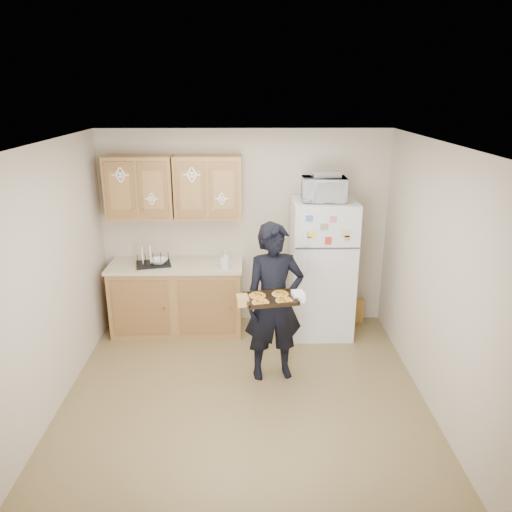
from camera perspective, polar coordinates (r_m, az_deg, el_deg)
The scene contains 23 objects.
floor at distance 5.23m, azimuth -1.37°, elevation -15.70°, with size 3.60×3.60×0.00m, color brown.
ceiling at distance 4.35m, azimuth -1.62°, elevation 12.67°, with size 3.60×3.60×0.00m, color silver.
wall_back at distance 6.35m, azimuth -1.32°, elevation 3.09°, with size 3.60×0.04×2.50m, color beige.
wall_front at distance 3.04m, azimuth -1.84°, elevation -15.36°, with size 3.60×0.04×2.50m, color beige.
wall_left at distance 5.00m, azimuth -22.60°, elevation -2.75°, with size 0.04×3.60×2.50m, color beige.
wall_right at distance 4.96m, azimuth 19.81°, elevation -2.58°, with size 0.04×3.60×2.50m, color beige.
refrigerator at distance 6.19m, azimuth 7.52°, elevation -1.39°, with size 0.75×0.70×1.70m, color white.
base_cabinet at distance 6.39m, azimuth -8.96°, elevation -4.85°, with size 1.60×0.60×0.86m, color olive.
countertop at distance 6.23m, azimuth -9.16°, elevation -1.05°, with size 1.64×0.64×0.04m, color beige.
upper_cab_left at distance 6.18m, azimuth -13.14°, elevation 7.65°, with size 0.80×0.33×0.75m, color olive.
upper_cab_right at distance 6.06m, azimuth -5.48°, elevation 7.84°, with size 0.80×0.33×0.75m, color olive.
cereal_box at distance 6.76m, azimuth 11.34°, elevation -6.16°, with size 0.20×0.07×0.32m, color gold.
person at distance 5.18m, azimuth 2.09°, elevation -5.36°, with size 0.62×0.41×1.69m, color black.
baking_tray at distance 4.84m, azimuth 1.67°, elevation -4.95°, with size 0.49×0.36×0.04m, color black.
pizza_front_left at distance 4.73m, azimuth 0.52°, elevation -5.25°, with size 0.16×0.16×0.02m, color orange.
pizza_front_right at distance 4.78m, azimuth 3.23°, elevation -5.03°, with size 0.16×0.16×0.02m, color orange.
pizza_back_left at distance 4.88m, azimuth 0.14°, elevation -4.49°, with size 0.16×0.16×0.02m, color orange.
pizza_back_right at distance 4.93m, azimuth 2.77°, elevation -4.29°, with size 0.16×0.16×0.02m, color orange.
microwave at distance 5.87m, azimuth 7.76°, elevation 7.55°, with size 0.51×0.34×0.28m, color white.
foil_pan at distance 5.88m, azimuth 8.00°, elevation 9.27°, with size 0.32×0.22×0.07m, color silver.
dish_rack at distance 6.21m, azimuth -11.68°, elevation -0.27°, with size 0.41×0.31×0.16m, color black.
bowl at distance 6.21m, azimuth -11.02°, elevation -0.57°, with size 0.21×0.21×0.05m, color white.
soap_bottle at distance 5.99m, azimuth -3.51°, elevation -0.38°, with size 0.09×0.10×0.21m, color white.
Camera 1 is at (0.06, -4.32, 2.95)m, focal length 35.00 mm.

